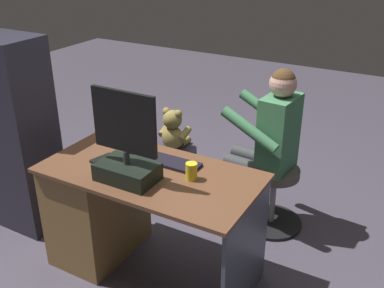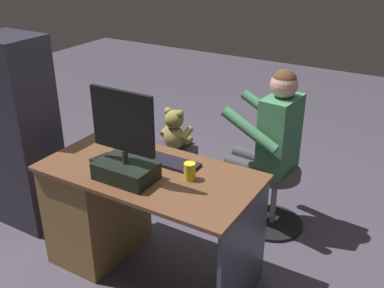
{
  "view_description": "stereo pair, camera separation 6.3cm",
  "coord_description": "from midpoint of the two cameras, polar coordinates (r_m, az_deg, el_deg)",
  "views": [
    {
      "loc": [
        -1.38,
        2.32,
        2.05
      ],
      "look_at": [
        -0.06,
        -0.03,
        0.77
      ],
      "focal_mm": 42.39,
      "sensor_mm": 36.0,
      "label": 1
    },
    {
      "loc": [
        -1.44,
        2.29,
        2.05
      ],
      "look_at": [
        -0.06,
        -0.03,
        0.77
      ],
      "focal_mm": 42.39,
      "sensor_mm": 36.0,
      "label": 2
    }
  ],
  "objects": [
    {
      "name": "ground_plane",
      "position": [
        3.39,
        -0.65,
        -11.85
      ],
      "size": [
        10.0,
        10.0,
        0.0
      ],
      "primitive_type": "plane",
      "color": "#484250"
    },
    {
      "name": "desk",
      "position": [
        3.09,
        -9.89,
        -7.43
      ],
      "size": [
        1.33,
        0.67,
        0.74
      ],
      "color": "brown",
      "rests_on": "ground_plane"
    },
    {
      "name": "monitor",
      "position": [
        2.58,
        -7.74,
        -1.35
      ],
      "size": [
        0.41,
        0.22,
        0.54
      ],
      "color": "black",
      "rests_on": "desk"
    },
    {
      "name": "keyboard",
      "position": [
        2.8,
        -2.53,
        -2.18
      ],
      "size": [
        0.42,
        0.14,
        0.02
      ],
      "primitive_type": "cube",
      "color": "black",
      "rests_on": "desk"
    },
    {
      "name": "computer_mouse",
      "position": [
        2.93,
        -7.43,
        -0.96
      ],
      "size": [
        0.06,
        0.1,
        0.04
      ],
      "primitive_type": "ellipsoid",
      "color": "#292520",
      "rests_on": "desk"
    },
    {
      "name": "cup",
      "position": [
        2.6,
        0.41,
        -3.45
      ],
      "size": [
        0.07,
        0.07,
        0.1
      ],
      "primitive_type": "cylinder",
      "color": "yellow",
      "rests_on": "desk"
    },
    {
      "name": "tv_remote",
      "position": [
        2.9,
        -10.75,
        -1.69
      ],
      "size": [
        0.08,
        0.16,
        0.02
      ],
      "primitive_type": "cube",
      "rotation": [
        0.0,
        0.0,
        -0.26
      ],
      "color": "black",
      "rests_on": "desk"
    },
    {
      "name": "office_chair_teddy",
      "position": [
        3.69,
        -1.67,
        -3.39
      ],
      "size": [
        0.47,
        0.47,
        0.48
      ],
      "color": "black",
      "rests_on": "ground_plane"
    },
    {
      "name": "teddy_bear",
      "position": [
        3.54,
        -1.64,
        1.74
      ],
      "size": [
        0.23,
        0.23,
        0.34
      ],
      "color": "olive",
      "rests_on": "office_chair_teddy"
    },
    {
      "name": "visitor_chair",
      "position": [
        3.45,
        10.81,
        -6.28
      ],
      "size": [
        0.47,
        0.47,
        0.48
      ],
      "color": "black",
      "rests_on": "ground_plane"
    },
    {
      "name": "person",
      "position": [
        3.26,
        10.05,
        0.86
      ],
      "size": [
        0.54,
        0.51,
        1.22
      ],
      "color": "#427E52",
      "rests_on": "ground_plane"
    },
    {
      "name": "equipment_rack",
      "position": [
        3.46,
        -20.1,
        1.05
      ],
      "size": [
        0.44,
        0.36,
        1.43
      ],
      "primitive_type": "cube",
      "color": "#272633",
      "rests_on": "ground_plane"
    }
  ]
}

